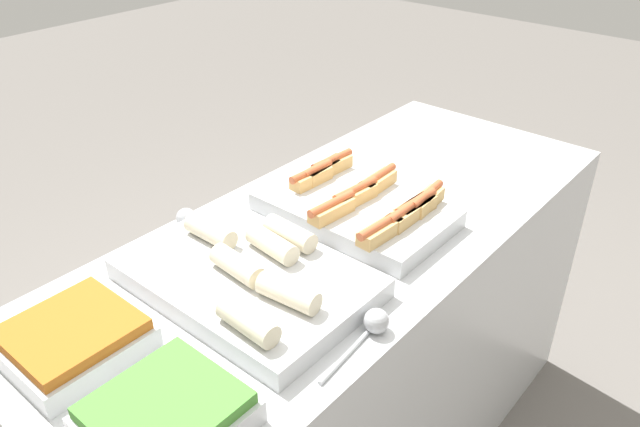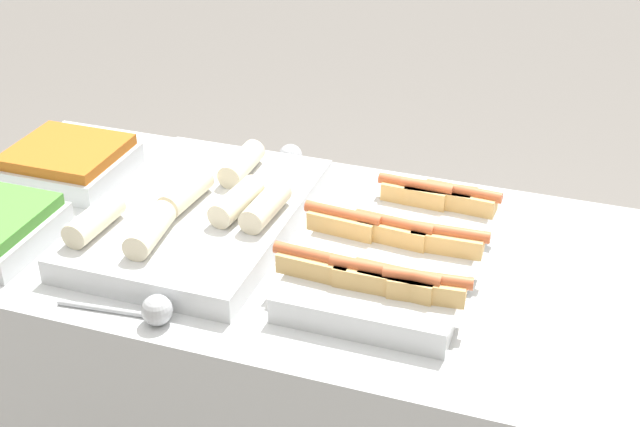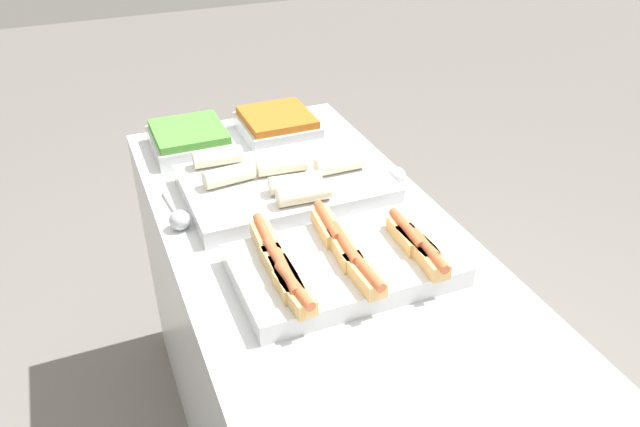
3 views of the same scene
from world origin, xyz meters
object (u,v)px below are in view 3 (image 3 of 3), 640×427
(serving_spoon_far, at_px, (395,175))
(serving_spoon_near, at_px, (179,219))
(tray_hotdogs, at_px, (344,262))
(tray_wraps, at_px, (284,183))
(tray_side_back, at_px, (277,124))
(tray_side_front, at_px, (190,139))

(serving_spoon_far, bearing_deg, serving_spoon_near, -90.58)
(tray_hotdogs, xyz_separation_m, serving_spoon_near, (-0.34, -0.30, -0.01))
(tray_wraps, height_order, tray_side_back, tray_wraps)
(tray_hotdogs, relative_size, tray_side_front, 2.03)
(serving_spoon_far, bearing_deg, tray_hotdogs, -42.75)
(tray_side_front, xyz_separation_m, serving_spoon_near, (0.43, -0.12, -0.01))
(tray_side_back, bearing_deg, tray_hotdogs, -8.01)
(tray_side_back, bearing_deg, tray_wraps, -16.39)
(tray_wraps, bearing_deg, tray_hotdogs, 0.05)
(tray_hotdogs, height_order, serving_spoon_far, tray_hotdogs)
(tray_wraps, bearing_deg, tray_side_front, -153.82)
(tray_side_front, distance_m, serving_spoon_near, 0.44)
(tray_wraps, xyz_separation_m, serving_spoon_near, (0.06, -0.30, -0.01))
(tray_hotdogs, xyz_separation_m, serving_spoon_far, (-0.34, 0.31, -0.01))
(tray_side_back, relative_size, serving_spoon_near, 1.13)
(tray_hotdogs, distance_m, serving_spoon_near, 0.46)
(tray_wraps, distance_m, serving_spoon_far, 0.32)
(tray_side_front, height_order, serving_spoon_far, tray_side_front)
(tray_hotdogs, height_order, tray_side_back, tray_hotdogs)
(tray_wraps, xyz_separation_m, serving_spoon_far, (0.06, 0.31, -0.01))
(tray_hotdogs, height_order, tray_wraps, same)
(tray_hotdogs, relative_size, tray_side_back, 2.03)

